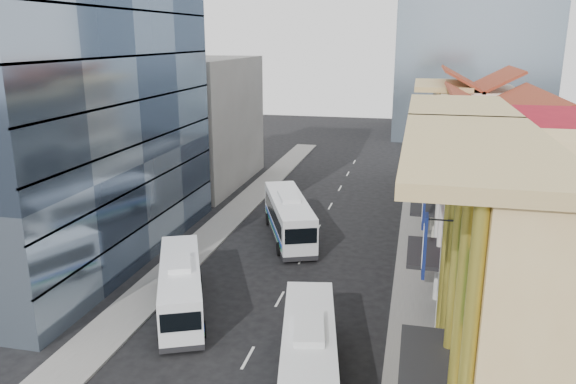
% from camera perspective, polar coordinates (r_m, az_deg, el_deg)
% --- Properties ---
extents(sidewalk_right, '(3.00, 90.00, 0.15)m').
position_cam_1_polar(sidewalk_right, '(42.12, 12.91, -7.49)').
color(sidewalk_right, slate).
rests_on(sidewalk_right, ground).
extents(sidewalk_left, '(3.00, 90.00, 0.15)m').
position_cam_1_polar(sidewalk_left, '(45.20, -9.26, -5.67)').
color(sidewalk_left, slate).
rests_on(sidewalk_left, ground).
extents(shophouse_tan, '(8.00, 14.00, 12.00)m').
position_cam_1_polar(shophouse_tan, '(24.92, 26.30, -10.51)').
color(shophouse_tan, '#DEBE80').
rests_on(shophouse_tan, ground).
extents(shophouse_red, '(8.00, 10.00, 12.00)m').
position_cam_1_polar(shophouse_red, '(35.92, 22.20, -2.26)').
color(shophouse_red, maroon).
rests_on(shophouse_red, ground).
extents(shophouse_cream_near, '(8.00, 9.00, 10.00)m').
position_cam_1_polar(shophouse_cream_near, '(45.23, 20.31, 0.12)').
color(shophouse_cream_near, beige).
rests_on(shophouse_cream_near, ground).
extents(shophouse_cream_mid, '(8.00, 9.00, 10.00)m').
position_cam_1_polar(shophouse_cream_mid, '(53.92, 19.22, 2.59)').
color(shophouse_cream_mid, beige).
rests_on(shophouse_cream_mid, ground).
extents(shophouse_cream_far, '(8.00, 12.00, 11.00)m').
position_cam_1_polar(shophouse_cream_far, '(64.08, 18.35, 5.07)').
color(shophouse_cream_far, beige).
rests_on(shophouse_cream_far, ground).
extents(office_tower, '(12.00, 26.00, 30.00)m').
position_cam_1_polar(office_tower, '(43.70, -22.33, 12.75)').
color(office_tower, '#404F65').
rests_on(office_tower, ground).
extents(office_block_far, '(10.00, 18.00, 14.00)m').
position_cam_1_polar(office_block_far, '(64.22, -9.06, 7.04)').
color(office_block_far, gray).
rests_on(office_block_far, ground).
extents(bus_left_near, '(6.44, 10.57, 3.36)m').
position_cam_1_polar(bus_left_near, '(35.14, -10.86, -9.29)').
color(bus_left_near, white).
rests_on(bus_left_near, ground).
extents(bus_left_far, '(6.89, 11.94, 3.77)m').
position_cam_1_polar(bus_left_far, '(46.56, 0.08, -2.46)').
color(bus_left_far, silver).
rests_on(bus_left_far, ground).
extents(bus_right, '(4.52, 11.18, 3.50)m').
position_cam_1_polar(bus_right, '(27.35, 2.13, -16.53)').
color(bus_right, silver).
rests_on(bus_right, ground).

